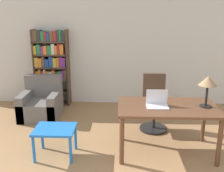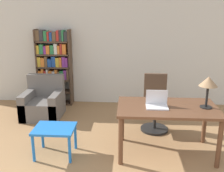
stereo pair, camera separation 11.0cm
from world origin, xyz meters
name	(u,v)px [view 1 (the left image)]	position (x,y,z in m)	size (l,w,h in m)	color
wall_back	(120,48)	(0.00, 4.53, 1.35)	(8.00, 0.06, 2.70)	silver
desk	(167,112)	(0.75, 2.18, 0.67)	(1.51, 0.88, 0.78)	brown
laptop	(157,103)	(0.59, 2.16, 0.83)	(0.33, 0.24, 0.25)	silver
table_lamp	(208,82)	(1.32, 2.18, 1.16)	(0.27, 0.27, 0.48)	black
office_chair	(154,105)	(0.66, 3.06, 0.47)	(0.52, 0.52, 1.06)	black
side_table_blue	(55,133)	(-0.96, 2.00, 0.39)	(0.62, 0.49, 0.46)	blue
armchair	(41,104)	(-1.64, 3.53, 0.28)	(0.78, 0.77, 0.86)	#66605B
bookshelf	(51,67)	(-1.62, 4.34, 0.91)	(0.81, 0.28, 1.78)	#4C3828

